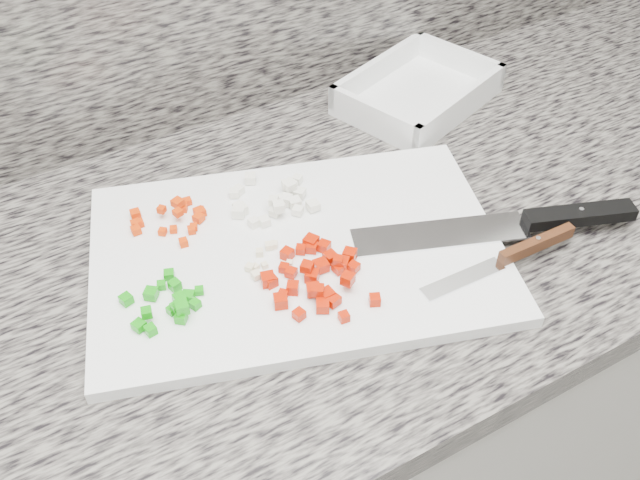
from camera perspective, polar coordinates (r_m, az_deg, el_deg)
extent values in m
cube|color=silver|center=(1.24, -6.05, -17.65)|extent=(3.92, 0.62, 0.86)
cube|color=slate|center=(0.88, -8.20, -3.30)|extent=(3.96, 0.64, 0.04)
cube|color=white|center=(0.86, -1.82, -1.01)|extent=(0.57, 0.46, 0.02)
cube|color=red|center=(0.89, -10.07, 1.04)|extent=(0.01, 0.01, 0.01)
cube|color=red|center=(0.90, -9.69, 1.76)|extent=(0.02, 0.02, 0.01)
cube|color=red|center=(0.91, -14.43, 1.28)|extent=(0.01, 0.01, 0.01)
cube|color=red|center=(0.90, -14.50, 0.77)|extent=(0.01, 0.01, 0.01)
cube|color=red|center=(0.92, -10.86, 2.49)|extent=(0.01, 0.01, 0.01)
cube|color=red|center=(0.90, -11.30, 2.17)|extent=(0.01, 0.01, 0.01)
cube|color=red|center=(0.91, -12.56, 2.40)|extent=(0.01, 0.01, 0.01)
cube|color=red|center=(0.92, -14.55, 2.03)|extent=(0.01, 0.01, 0.01)
cube|color=red|center=(0.89, -12.48, 0.66)|extent=(0.01, 0.01, 0.01)
cube|color=red|center=(0.91, -9.64, 2.24)|extent=(0.01, 0.01, 0.01)
cube|color=red|center=(0.93, -10.56, 3.07)|extent=(0.01, 0.01, 0.01)
cube|color=red|center=(0.91, -14.57, 1.23)|extent=(0.01, 0.01, 0.01)
cube|color=red|center=(0.91, -9.52, 2.23)|extent=(0.01, 0.01, 0.01)
cube|color=red|center=(0.92, -10.87, 2.87)|extent=(0.01, 0.01, 0.01)
cube|color=red|center=(0.87, -10.86, -0.19)|extent=(0.01, 0.01, 0.01)
cube|color=red|center=(0.89, -10.24, 0.80)|extent=(0.01, 0.01, 0.01)
cube|color=red|center=(0.91, -14.21, 1.30)|extent=(0.01, 0.01, 0.01)
cube|color=red|center=(0.89, -11.64, 0.84)|extent=(0.01, 0.01, 0.01)
cube|color=red|center=(0.91, -11.32, 2.95)|extent=(0.02, 0.02, 0.01)
cube|color=white|center=(0.88, -4.48, 1.49)|extent=(0.01, 0.01, 0.01)
cube|color=white|center=(0.92, -1.65, 3.78)|extent=(0.02, 0.02, 0.01)
cube|color=white|center=(0.88, -5.32, 1.38)|extent=(0.01, 0.01, 0.01)
cube|color=white|center=(0.89, -3.26, 2.75)|extent=(0.01, 0.01, 0.01)
cube|color=white|center=(0.92, -2.99, 3.37)|extent=(0.01, 0.01, 0.01)
cube|color=white|center=(0.92, -2.71, 4.44)|extent=(0.01, 0.01, 0.01)
cube|color=white|center=(0.90, -1.78, 2.36)|extent=(0.02, 0.02, 0.01)
cube|color=white|center=(0.93, -2.44, 4.36)|extent=(0.02, 0.02, 0.01)
cube|color=white|center=(0.90, -3.63, 2.26)|extent=(0.02, 0.02, 0.01)
cube|color=white|center=(0.90, -6.32, 2.45)|extent=(0.02, 0.02, 0.01)
cube|color=white|center=(0.94, -2.40, 4.46)|extent=(0.01, 0.01, 0.01)
cube|color=white|center=(0.91, -6.54, 2.61)|extent=(0.01, 0.01, 0.01)
cube|color=white|center=(0.92, -2.47, 4.36)|extent=(0.02, 0.02, 0.01)
cube|color=white|center=(0.93, -6.53, 3.99)|extent=(0.01, 0.01, 0.01)
cube|color=white|center=(0.90, -3.77, 3.17)|extent=(0.02, 0.02, 0.01)
cube|color=white|center=(0.90, -0.56, 2.77)|extent=(0.01, 0.01, 0.01)
cube|color=white|center=(0.89, -3.33, 2.68)|extent=(0.02, 0.02, 0.01)
cube|color=white|center=(0.91, -2.04, 3.02)|extent=(0.02, 0.02, 0.01)
cube|color=white|center=(0.94, -1.83, 4.86)|extent=(0.02, 0.02, 0.01)
cube|color=white|center=(0.91, -2.74, 3.23)|extent=(0.02, 0.02, 0.01)
cube|color=white|center=(0.93, -6.86, 3.76)|extent=(0.02, 0.02, 0.01)
cube|color=white|center=(0.95, -5.59, 4.93)|extent=(0.02, 0.02, 0.01)
cube|color=white|center=(0.90, -6.53, 2.27)|extent=(0.02, 0.02, 0.01)
cube|color=#139C0E|center=(0.81, -10.50, -4.43)|extent=(0.02, 0.02, 0.01)
cube|color=#139C0E|center=(0.83, -12.56, -3.55)|extent=(0.01, 0.01, 0.01)
cube|color=#139C0E|center=(0.82, -11.53, -3.57)|extent=(0.01, 0.01, 0.01)
cube|color=#139C0E|center=(0.82, -13.36, -4.19)|extent=(0.02, 0.02, 0.01)
cube|color=#139C0E|center=(0.80, -11.77, -5.51)|extent=(0.01, 0.01, 0.01)
cube|color=#139C0E|center=(0.79, -13.70, -5.66)|extent=(0.01, 0.01, 0.01)
cube|color=#139C0E|center=(0.81, -9.63, -4.00)|extent=(0.01, 0.01, 0.01)
cube|color=#139C0E|center=(0.80, -9.96, -5.09)|extent=(0.01, 0.01, 0.01)
cube|color=#139C0E|center=(0.83, -11.98, -2.70)|extent=(0.01, 0.01, 0.01)
cube|color=#139C0E|center=(0.79, -11.05, -6.10)|extent=(0.02, 0.02, 0.01)
cube|color=#139C0E|center=(0.80, -11.13, -4.67)|extent=(0.01, 0.01, 0.01)
cube|color=#139C0E|center=(0.82, -15.24, -4.60)|extent=(0.02, 0.02, 0.01)
cube|color=#139C0E|center=(0.78, -13.39, -7.02)|extent=(0.01, 0.01, 0.01)
cube|color=#139C0E|center=(0.79, -14.29, -6.64)|extent=(0.02, 0.02, 0.01)
cube|color=#139C0E|center=(0.78, -10.98, -5.32)|extent=(0.02, 0.02, 0.01)
cube|color=#139C0E|center=(0.79, -11.49, -5.21)|extent=(0.01, 0.01, 0.01)
cube|color=#B81902|center=(0.79, 0.54, -4.45)|extent=(0.02, 0.02, 0.01)
cube|color=#B81902|center=(0.82, 2.71, -2.18)|extent=(0.02, 0.02, 0.01)
cube|color=#B81902|center=(0.80, 2.23, -3.14)|extent=(0.02, 0.02, 0.01)
cube|color=#B81902|center=(0.82, 1.53, -2.24)|extent=(0.01, 0.01, 0.01)
cube|color=#B81902|center=(0.82, -2.33, -2.60)|extent=(0.02, 0.02, 0.01)
cube|color=#B81902|center=(0.85, -0.67, -0.60)|extent=(0.02, 0.02, 0.01)
cube|color=#B81902|center=(0.81, -3.95, -3.30)|extent=(0.01, 0.01, 0.01)
cube|color=#B81902|center=(0.77, 1.93, -6.16)|extent=(0.01, 0.01, 0.01)
cube|color=#B81902|center=(0.81, -4.19, -3.16)|extent=(0.02, 0.02, 0.01)
cube|color=#B81902|center=(0.84, -2.64, -1.12)|extent=(0.02, 0.02, 0.01)
cube|color=#B81902|center=(0.83, -2.91, -2.24)|extent=(0.01, 0.01, 0.01)
cube|color=#B81902|center=(0.83, 0.83, -1.39)|extent=(0.02, 0.02, 0.01)
cube|color=#B81902|center=(0.83, 1.75, -1.92)|extent=(0.02, 0.02, 0.01)
cube|color=#B81902|center=(0.80, -2.98, -4.37)|extent=(0.01, 0.01, 0.01)
cube|color=#B81902|center=(0.79, 4.40, -4.79)|extent=(0.02, 0.02, 0.01)
cube|color=#B81902|center=(0.80, -2.19, -3.85)|extent=(0.02, 0.02, 0.01)
cube|color=#B81902|center=(0.85, -0.71, -0.16)|extent=(0.02, 0.02, 0.01)
cube|color=#B81902|center=(0.82, 1.44, -1.63)|extent=(0.02, 0.02, 0.01)
cube|color=#B81902|center=(0.82, 0.08, -2.06)|extent=(0.02, 0.02, 0.01)
cube|color=#B81902|center=(0.80, -0.54, -4.00)|extent=(0.02, 0.02, 0.01)
cube|color=#B81902|center=(0.85, 0.32, -0.50)|extent=(0.02, 0.02, 0.01)
cube|color=#B81902|center=(0.79, 1.04, -4.81)|extent=(0.02, 0.02, 0.01)
cube|color=#B81902|center=(0.79, -3.17, -4.89)|extent=(0.02, 0.02, 0.01)
cube|color=#B81902|center=(0.78, 0.21, -5.29)|extent=(0.02, 0.02, 0.01)
cube|color=#B81902|center=(0.84, 2.38, -1.21)|extent=(0.02, 0.02, 0.01)
cube|color=#B81902|center=(0.81, -0.65, -2.90)|extent=(0.02, 0.02, 0.01)
cube|color=#B81902|center=(0.85, -1.55, -0.75)|extent=(0.02, 0.02, 0.01)
cube|color=#B81902|center=(0.78, -1.69, -5.97)|extent=(0.01, 0.01, 0.01)
cube|color=#B81902|center=(0.81, -1.05, -2.17)|extent=(0.02, 0.02, 0.01)
cube|color=#B81902|center=(0.78, -0.17, -4.03)|extent=(0.02, 0.02, 0.01)
cube|color=#F5E7BD|center=(0.85, -4.85, -1.01)|extent=(0.01, 0.01, 0.01)
cube|color=#F5E7BD|center=(0.83, -2.93, -2.04)|extent=(0.01, 0.01, 0.01)
cube|color=#F5E7BD|center=(0.83, -5.20, -2.15)|extent=(0.01, 0.01, 0.01)
cube|color=#F5E7BD|center=(0.83, -4.46, -2.03)|extent=(0.01, 0.01, 0.01)
cube|color=#F5E7BD|center=(0.83, -2.46, -1.88)|extent=(0.01, 0.01, 0.01)
cube|color=#F5E7BD|center=(0.85, -4.09, -0.47)|extent=(0.01, 0.01, 0.01)
cube|color=#F5E7BD|center=(0.83, -5.64, -2.19)|extent=(0.01, 0.01, 0.01)
cube|color=#F5E7BD|center=(0.82, -5.13, -2.80)|extent=(0.01, 0.01, 0.01)
cube|color=#F5E7BD|center=(0.85, -3.69, -0.37)|extent=(0.01, 0.01, 0.01)
cube|color=silver|center=(0.88, 9.59, 0.48)|extent=(0.22, 0.12, 0.00)
cube|color=black|center=(0.94, 20.05, 1.89)|extent=(0.14, 0.07, 0.02)
cylinder|color=silver|center=(0.94, 20.18, 2.30)|extent=(0.01, 0.01, 0.00)
cube|color=silver|center=(0.83, 11.36, -3.08)|extent=(0.11, 0.02, 0.00)
cube|color=#4A2312|center=(0.89, 16.94, -0.31)|extent=(0.11, 0.01, 0.02)
cylinder|color=silver|center=(0.88, 17.05, 0.11)|extent=(0.01, 0.01, 0.00)
cube|color=white|center=(1.14, 7.77, 11.09)|extent=(0.27, 0.23, 0.01)
cube|color=white|center=(1.17, 4.69, 13.50)|extent=(0.22, 0.09, 0.04)
cube|color=white|center=(1.10, 11.25, 10.60)|extent=(0.22, 0.09, 0.04)
cube|color=white|center=(1.21, 10.99, 14.06)|extent=(0.07, 0.16, 0.04)
cube|color=white|center=(1.05, 4.36, 9.83)|extent=(0.07, 0.16, 0.04)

